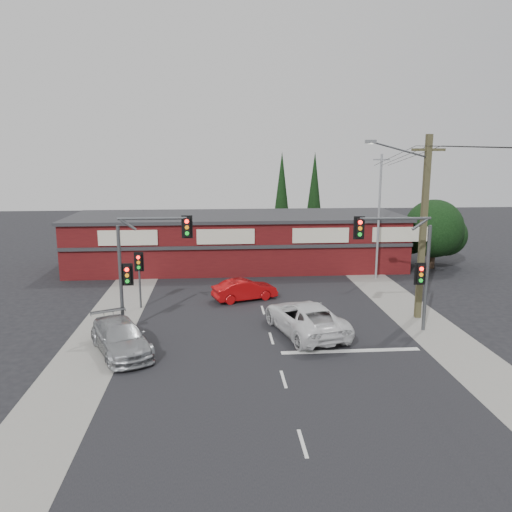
{
  "coord_description": "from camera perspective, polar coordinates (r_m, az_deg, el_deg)",
  "views": [
    {
      "loc": [
        -2.57,
        -22.88,
        8.96
      ],
      "look_at": [
        -0.56,
        3.0,
        3.66
      ],
      "focal_mm": 35.0,
      "sensor_mm": 36.0,
      "label": 1
    }
  ],
  "objects": [
    {
      "name": "verge_left",
      "position": [
        29.87,
        -15.77,
        -6.34
      ],
      "size": [
        3.0,
        70.0,
        0.02
      ],
      "primitive_type": "cube",
      "color": "gray",
      "rests_on": "ground"
    },
    {
      "name": "utility_pole",
      "position": [
        28.31,
        18.36,
        3.72
      ],
      "size": [
        4.38,
        0.59,
        10.0
      ],
      "color": "brown",
      "rests_on": "ground"
    },
    {
      "name": "silver_suv",
      "position": [
        23.98,
        -15.21,
        -8.98
      ],
      "size": [
        3.91,
        5.36,
        1.44
      ],
      "primitive_type": "imported",
      "rotation": [
        0.0,
        0.0,
        0.43
      ],
      "color": "#A1A4A6",
      "rests_on": "ground"
    },
    {
      "name": "shop_building",
      "position": [
        40.47,
        -2.14,
        1.82
      ],
      "size": [
        27.3,
        8.4,
        4.22
      ],
      "color": "#490E10",
      "rests_on": "ground"
    },
    {
      "name": "pedestal_signal",
      "position": [
        29.98,
        -13.22,
        -1.4
      ],
      "size": [
        0.55,
        0.27,
        3.38
      ],
      "color": "#47494C",
      "rests_on": "ground"
    },
    {
      "name": "lane_dashes",
      "position": [
        35.99,
        -0.2,
        -2.85
      ],
      "size": [
        0.12,
        61.38,
        0.01
      ],
      "color": "silver",
      "rests_on": "ground"
    },
    {
      "name": "stop_line",
      "position": [
        23.96,
        10.76,
        -10.6
      ],
      "size": [
        6.5,
        0.35,
        0.01
      ],
      "primitive_type": "cube",
      "color": "silver",
      "rests_on": "ground"
    },
    {
      "name": "white_suv",
      "position": [
        25.64,
        5.65,
        -7.04
      ],
      "size": [
        4.09,
        6.38,
        1.64
      ],
      "primitive_type": "imported",
      "rotation": [
        0.0,
        0.0,
        3.39
      ],
      "color": "white",
      "rests_on": "ground"
    },
    {
      "name": "traffic_mast_right",
      "position": [
        26.16,
        16.79,
        -0.01
      ],
      "size": [
        3.96,
        0.27,
        5.97
      ],
      "color": "#47494C",
      "rests_on": "ground"
    },
    {
      "name": "traffic_mast_left",
      "position": [
        25.68,
        -12.99,
        -0.06
      ],
      "size": [
        3.77,
        0.27,
        5.97
      ],
      "color": "#47494C",
      "rests_on": "ground"
    },
    {
      "name": "verge_right",
      "position": [
        31.3,
        16.56,
        -5.57
      ],
      "size": [
        3.0,
        70.0,
        0.02
      ],
      "primitive_type": "cube",
      "color": "gray",
      "rests_on": "ground"
    },
    {
      "name": "road_strip",
      "position": [
        29.39,
        0.79,
        -6.2
      ],
      "size": [
        14.0,
        70.0,
        0.01
      ],
      "primitive_type": "cube",
      "color": "black",
      "rests_on": "ground"
    },
    {
      "name": "ground",
      "position": [
        24.7,
        1.86,
        -9.73
      ],
      "size": [
        120.0,
        120.0,
        0.0
      ],
      "primitive_type": "plane",
      "color": "black",
      "rests_on": "ground"
    },
    {
      "name": "conifer_far",
      "position": [
        49.93,
        6.68,
        7.47
      ],
      "size": [
        1.8,
        1.8,
        9.25
      ],
      "color": "#2D2116",
      "rests_on": "ground"
    },
    {
      "name": "steel_pole",
      "position": [
        36.99,
        13.86,
        4.6
      ],
      "size": [
        1.2,
        0.16,
        9.0
      ],
      "color": "gray",
      "rests_on": "ground"
    },
    {
      "name": "power_lines",
      "position": [
        23.21,
        24.44,
        10.73
      ],
      "size": [
        2.01,
        29.0,
        1.22
      ],
      "color": "black",
      "rests_on": "ground"
    },
    {
      "name": "red_sedan",
      "position": [
        31.25,
        -1.3,
        -3.87
      ],
      "size": [
        4.24,
        2.64,
        1.32
      ],
      "primitive_type": "imported",
      "rotation": [
        0.0,
        0.0,
        1.91
      ],
      "color": "#B30B0C",
      "rests_on": "ground"
    },
    {
      "name": "tree_cluster",
      "position": [
        42.46,
        19.62,
        2.66
      ],
      "size": [
        5.9,
        5.1,
        5.5
      ],
      "color": "#2D2116",
      "rests_on": "ground"
    },
    {
      "name": "conifer_near",
      "position": [
        47.4,
        2.96,
        7.31
      ],
      "size": [
        1.8,
        1.8,
        9.25
      ],
      "color": "#2D2116",
      "rests_on": "ground"
    }
  ]
}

